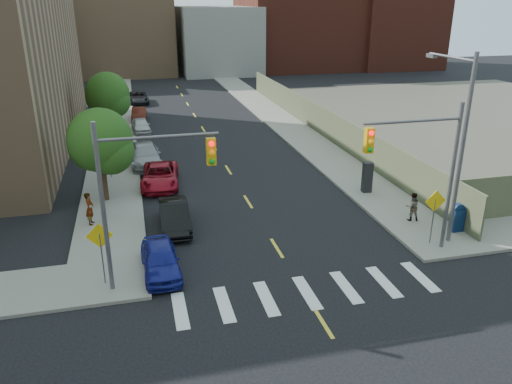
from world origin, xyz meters
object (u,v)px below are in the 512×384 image
parked_car_red (160,176)px  pedestrian_west (90,209)px  parked_car_silver (145,155)px  parked_car_blue (160,260)px  payphone (367,177)px  parked_car_grey (138,97)px  pedestrian_east (412,207)px  parked_car_white (141,125)px  mailbox (457,218)px  parked_car_maroon (139,114)px  parked_car_black (174,216)px

parked_car_red → pedestrian_west: pedestrian_west is taller
parked_car_silver → parked_car_blue: bearing=-91.7°
parked_car_red → payphone: bearing=-14.7°
parked_car_silver → parked_car_grey: (0.09, 23.30, -0.08)m
pedestrian_west → pedestrian_east: bearing=-94.3°
parked_car_grey → payphone: bearing=-72.1°
parked_car_white → parked_car_grey: size_ratio=0.77×
mailbox → pedestrian_west: (-17.87, 5.29, 0.15)m
parked_car_white → mailbox: bearing=-63.3°
parked_car_grey → parked_car_blue: bearing=-93.6°
parked_car_red → parked_car_white: size_ratio=1.32×
parked_car_maroon → parked_car_grey: size_ratio=0.80×
mailbox → pedestrian_west: size_ratio=0.85×
parked_car_blue → parked_car_maroon: (0.00, 29.88, -0.02)m
parked_car_black → pedestrian_west: pedestrian_west is taller
parked_car_silver → pedestrian_east: pedestrian_east is taller
parked_car_blue → parked_car_grey: parked_car_grey is taller
mailbox → payphone: 6.43m
parked_car_silver → mailbox: 21.05m
parked_car_blue → parked_car_maroon: parked_car_blue is taller
parked_car_blue → parked_car_white: bearing=88.0°
parked_car_grey → pedestrian_east: 38.94m
parked_car_blue → parked_car_red: 11.00m
parked_car_white → payphone: bearing=-59.7°
parked_car_blue → parked_car_black: parked_car_black is taller
parked_car_blue → payphone: 14.31m
parked_car_black → pedestrian_east: bearing=-9.7°
parked_car_black → parked_car_maroon: bearing=93.4°
parked_car_grey → parked_car_white: bearing=-93.9°
parked_car_black → parked_car_grey: parked_car_black is taller
parked_car_blue → parked_car_grey: 38.75m
payphone → pedestrian_west: bearing=-171.5°
parked_car_blue → mailbox: size_ratio=2.61×
parked_car_maroon → parked_car_white: bearing=-86.1°
parked_car_red → payphone: 12.82m
parked_car_blue → mailbox: mailbox is taller
parked_car_blue → pedestrian_west: bearing=117.2°
parked_car_grey → parked_car_silver: bearing=-93.7°
parked_car_maroon → pedestrian_west: 24.41m
parked_car_grey → pedestrian_east: (13.11, -36.67, 0.25)m
parked_car_red → parked_car_silver: (-0.73, 4.48, 0.07)m
parked_car_grey → parked_car_red: bearing=-92.2°
parked_car_red → parked_car_white: 14.19m
pedestrian_west → parked_car_grey: bearing=2.5°
parked_car_white → pedestrian_west: (-3.17, -19.47, 0.38)m
parked_car_silver → parked_car_maroon: bearing=88.3°
parked_car_grey → mailbox: mailbox is taller
parked_car_red → parked_car_white: parked_car_red is taller
payphone → pedestrian_east: (0.45, -4.42, -0.16)m
parked_car_white → pedestrian_east: (13.20, -23.06, 0.28)m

